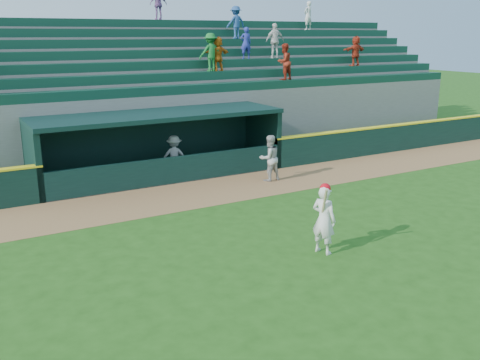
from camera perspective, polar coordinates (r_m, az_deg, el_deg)
The scene contains 9 objects.
ground at distance 14.28m, azimuth 3.23°, elevation -6.51°, with size 120.00×120.00×0.00m, color #204C13.
warning_track at distance 18.34m, azimuth -5.16°, elevation -1.54°, with size 40.00×3.00×0.01m, color olive.
field_wall_right at distance 26.74m, azimuth 17.78°, elevation 4.45°, with size 15.50×0.30×1.20m, color black.
wall_stripe_right at distance 26.63m, azimuth 17.89°, elevation 5.78°, with size 15.50×0.32×0.06m, color yellow.
dugout_player_front at distance 19.84m, azimuth 3.16°, elevation 2.35°, with size 0.84×0.65×1.72m, color #AAAAA5.
dugout_player_inside at distance 20.62m, azimuth -7.01°, elevation 2.57°, with size 1.02×0.59×1.58m, color #ABABA6.
dugout at distance 20.80m, azimuth -8.87°, elevation 4.20°, with size 9.40×2.80×2.46m.
stands at distance 24.91m, azimuth -12.79°, elevation 8.25°, with size 34.50×6.32×7.52m.
batter_at_plate at distance 13.38m, azimuth 8.94°, elevation -4.06°, with size 0.64×0.82×1.83m.
Camera 1 is at (-7.30, -11.07, 5.31)m, focal length 40.00 mm.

